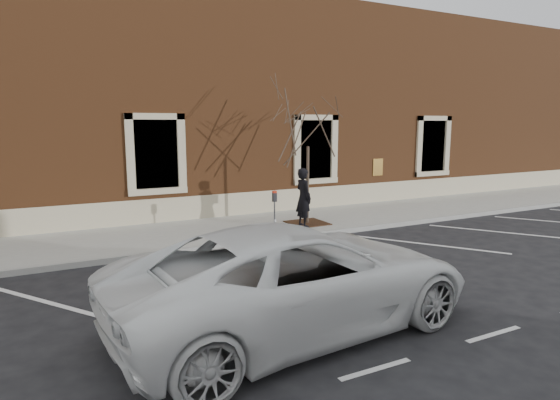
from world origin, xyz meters
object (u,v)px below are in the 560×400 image
parking_meter (275,205)px  sapling (308,125)px  white_truck (297,277)px  man (304,198)px

parking_meter → sapling: bearing=14.1°
parking_meter → white_truck: bearing=-129.3°
parking_meter → sapling: (1.69, 1.00, 2.27)m
parking_meter → sapling: size_ratio=0.29×
man → sapling: (0.38, 0.40, 2.25)m
man → parking_meter: man is taller
parking_meter → white_truck: (-2.30, -5.44, -0.19)m
man → sapling: sapling is taller
man → parking_meter: size_ratio=1.42×
man → white_truck: (-3.61, -6.04, -0.21)m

